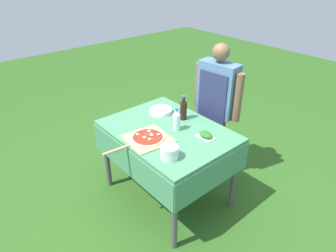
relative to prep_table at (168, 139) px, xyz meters
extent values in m
plane|color=#2D5B1E|center=(0.00, 0.00, -0.70)|extent=(12.00, 12.00, 0.00)
cube|color=#478960|center=(0.00, 0.00, 0.09)|extent=(1.20, 0.89, 0.04)
cube|color=#478960|center=(0.00, -0.45, -0.07)|extent=(1.20, 0.01, 0.28)
cube|color=#478960|center=(0.00, 0.45, -0.07)|extent=(1.20, 0.01, 0.28)
cube|color=#478960|center=(-0.60, 0.00, -0.07)|extent=(0.01, 0.89, 0.28)
cube|color=#478960|center=(0.60, 0.00, -0.07)|extent=(0.01, 0.89, 0.28)
cylinder|color=#4C4C51|center=(-0.54, -0.39, -0.32)|extent=(0.05, 0.05, 0.77)
cylinder|color=#4C4C51|center=(0.54, -0.39, -0.32)|extent=(0.05, 0.05, 0.77)
cylinder|color=#4C4C51|center=(-0.54, 0.39, -0.32)|extent=(0.05, 0.05, 0.77)
cylinder|color=#4C4C51|center=(0.54, 0.39, -0.32)|extent=(0.05, 0.05, 0.77)
cylinder|color=#4C4C51|center=(0.08, 0.68, -0.33)|extent=(0.11, 0.11, 0.75)
cylinder|color=#4C4C51|center=(-0.07, 0.66, -0.33)|extent=(0.11, 0.11, 0.75)
cube|color=#4C7099|center=(0.01, 0.67, 0.33)|extent=(0.43, 0.22, 0.56)
cube|color=navy|center=(0.02, 0.58, 0.12)|extent=(0.32, 0.05, 0.82)
cylinder|color=brown|center=(0.24, 0.70, 0.31)|extent=(0.09, 0.09, 0.50)
cylinder|color=brown|center=(-0.23, 0.64, 0.31)|extent=(0.09, 0.09, 0.50)
sphere|color=brown|center=(0.01, 0.67, 0.72)|extent=(0.17, 0.17, 0.17)
cube|color=tan|center=(0.02, -0.24, 0.11)|extent=(0.40, 0.40, 0.01)
cylinder|color=tan|center=(-0.02, -0.55, 0.11)|extent=(0.05, 0.25, 0.02)
cylinder|color=beige|center=(0.02, -0.24, 0.12)|extent=(0.30, 0.30, 0.01)
cylinder|color=#B22819|center=(0.02, -0.24, 0.13)|extent=(0.26, 0.26, 0.00)
ellipsoid|color=white|center=(0.05, -0.16, 0.14)|extent=(0.04, 0.04, 0.01)
ellipsoid|color=white|center=(-0.07, -0.30, 0.14)|extent=(0.04, 0.04, 0.01)
ellipsoid|color=white|center=(0.01, -0.20, 0.14)|extent=(0.04, 0.03, 0.01)
ellipsoid|color=white|center=(0.03, -0.21, 0.14)|extent=(0.04, 0.04, 0.01)
ellipsoid|color=white|center=(0.01, -0.28, 0.14)|extent=(0.04, 0.04, 0.01)
ellipsoid|color=white|center=(-0.04, -0.19, 0.14)|extent=(0.04, 0.03, 0.02)
ellipsoid|color=white|center=(0.06, -0.26, 0.14)|extent=(0.03, 0.03, 0.01)
ellipsoid|color=#286B23|center=(-0.08, -0.30, 0.14)|extent=(0.03, 0.04, 0.00)
ellipsoid|color=#286B23|center=(-0.02, -0.23, 0.14)|extent=(0.03, 0.03, 0.00)
ellipsoid|color=#286B23|center=(0.08, -0.28, 0.14)|extent=(0.02, 0.04, 0.00)
ellipsoid|color=#286B23|center=(-0.01, -0.24, 0.14)|extent=(0.04, 0.02, 0.00)
ellipsoid|color=#286B23|center=(-0.04, -0.29, 0.14)|extent=(0.03, 0.03, 0.00)
ellipsoid|color=#286B23|center=(0.08, -0.24, 0.14)|extent=(0.01, 0.03, 0.00)
cylinder|color=black|center=(-0.06, 0.25, 0.20)|extent=(0.07, 0.07, 0.18)
cylinder|color=black|center=(-0.06, 0.25, 0.32)|extent=(0.03, 0.03, 0.05)
cylinder|color=#335BB2|center=(-0.06, 0.25, 0.35)|extent=(0.03, 0.03, 0.02)
cylinder|color=silver|center=(0.06, 0.06, 0.19)|extent=(0.07, 0.07, 0.16)
cone|color=silver|center=(0.06, 0.06, 0.29)|extent=(0.07, 0.07, 0.04)
cylinder|color=#335BB2|center=(0.06, 0.06, 0.32)|extent=(0.03, 0.03, 0.02)
cube|color=silver|center=(0.33, 0.17, 0.11)|extent=(0.16, 0.11, 0.01)
ellipsoid|color=#286B23|center=(0.33, 0.17, 0.13)|extent=(0.14, 0.10, 0.04)
cylinder|color=silver|center=(0.35, -0.28, 0.16)|extent=(0.15, 0.15, 0.11)
cylinder|color=white|center=(-0.31, 0.17, 0.11)|extent=(0.24, 0.24, 0.00)
cylinder|color=white|center=(-0.31, 0.17, 0.11)|extent=(0.24, 0.24, 0.00)
cylinder|color=white|center=(-0.31, 0.17, 0.12)|extent=(0.24, 0.24, 0.00)
cylinder|color=white|center=(-0.31, 0.17, 0.12)|extent=(0.23, 0.23, 0.00)
cylinder|color=white|center=(-0.31, 0.17, 0.13)|extent=(0.23, 0.23, 0.00)
cylinder|color=white|center=(-0.31, 0.17, 0.13)|extent=(0.23, 0.23, 0.00)
cylinder|color=white|center=(-0.31, 0.17, 0.14)|extent=(0.23, 0.23, 0.00)
cylinder|color=white|center=(-0.31, 0.17, 0.14)|extent=(0.23, 0.23, 0.00)
camera|label=1|loc=(1.84, -1.57, 1.54)|focal=32.00mm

